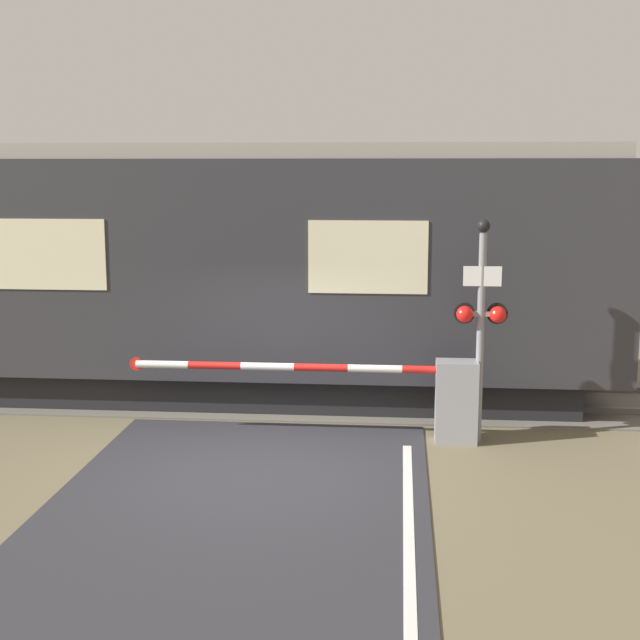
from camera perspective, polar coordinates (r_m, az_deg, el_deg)
The scene contains 5 objects.
ground_plane at distance 12.06m, azimuth -4.10°, elevation -9.31°, with size 80.00×80.00×0.00m, color #6B6047.
track_bed at distance 15.56m, azimuth -1.91°, elevation -4.84°, with size 36.00×3.20×0.13m.
train at distance 16.01m, azimuth -14.88°, elevation 3.18°, with size 18.14×2.99×4.31m.
crossing_barrier at distance 13.02m, azimuth 7.11°, elevation -4.84°, with size 5.11×0.44×1.20m.
signal_post at distance 12.89m, azimuth 10.27°, elevation 0.18°, with size 0.77×0.26×3.22m.
Camera 1 is at (1.88, -11.26, 3.91)m, focal length 50.00 mm.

